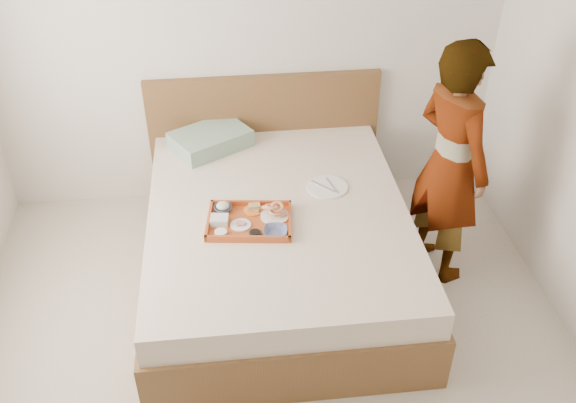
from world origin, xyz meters
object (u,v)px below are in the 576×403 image
(dinner_plate, at_px, (327,187))
(person, at_px, (450,164))
(bed, at_px, (278,243))
(tray, at_px, (249,221))

(dinner_plate, xyz_separation_m, person, (0.70, -0.19, 0.24))
(bed, bearing_deg, tray, -144.03)
(bed, relative_size, dinner_plate, 7.75)
(dinner_plate, bearing_deg, tray, -148.38)
(tray, bearing_deg, bed, 43.10)
(dinner_plate, relative_size, person, 0.17)
(bed, relative_size, tray, 4.12)
(bed, bearing_deg, person, -0.52)
(dinner_plate, bearing_deg, bed, -150.92)
(person, bearing_deg, bed, 66.67)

